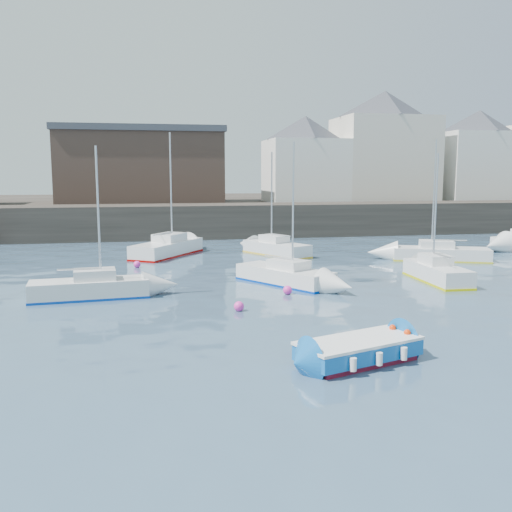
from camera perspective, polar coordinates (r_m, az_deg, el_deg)
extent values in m
plane|color=#2D4760|center=(19.04, 7.00, -9.61)|extent=(220.00, 220.00, 0.00)
cube|color=#28231E|center=(52.70, -4.78, 3.53)|extent=(90.00, 5.00, 3.00)
cube|color=#28231E|center=(70.58, -6.38, 4.63)|extent=(90.00, 32.00, 2.80)
cube|color=beige|center=(64.56, 12.62, 9.38)|extent=(10.00, 8.00, 9.00)
pyramid|color=#3A3D44|center=(64.96, 12.79, 14.59)|extent=(13.36, 13.36, 2.80)
cube|color=white|center=(69.23, 21.23, 8.32)|extent=(9.00, 7.00, 7.50)
pyramid|color=#3A3D44|center=(69.46, 21.45, 12.42)|extent=(11.88, 11.88, 2.45)
cube|color=white|center=(61.04, 4.91, 8.45)|extent=(8.00, 7.00, 6.50)
pyramid|color=#3A3D44|center=(61.22, 4.97, 12.64)|extent=(11.14, 11.14, 2.45)
cube|color=#3D2D26|center=(60.22, -11.43, 8.56)|extent=(16.00, 10.00, 7.00)
cube|color=#3A3D44|center=(60.37, -11.54, 12.17)|extent=(16.40, 10.40, 0.60)
cube|color=maroon|center=(18.26, 10.20, -10.18)|extent=(3.83, 2.55, 0.18)
cube|color=#0F5FB2|center=(18.16, 10.23, -9.19)|extent=(4.19, 2.84, 0.49)
cube|color=white|center=(18.08, 10.25, -8.32)|extent=(4.28, 2.89, 0.09)
cube|color=white|center=(18.14, 10.24, -8.95)|extent=(3.30, 2.11, 0.44)
cube|color=tan|center=(18.11, 10.25, -8.62)|extent=(0.64, 1.18, 0.07)
cylinder|color=white|center=(18.27, 5.92, -9.10)|extent=(0.20, 0.20, 0.39)
cylinder|color=white|center=(16.89, 9.69, -10.64)|extent=(0.20, 0.20, 0.39)
cylinder|color=white|center=(18.85, 8.38, -8.59)|extent=(0.20, 0.20, 0.39)
cylinder|color=white|center=(17.51, 12.23, -10.02)|extent=(0.20, 0.20, 0.39)
cylinder|color=white|center=(19.47, 10.69, -8.11)|extent=(0.20, 0.20, 0.39)
cylinder|color=white|center=(18.17, 14.57, -9.42)|extent=(0.20, 0.20, 0.39)
cube|color=silver|center=(27.90, -16.33, -3.20)|extent=(5.53, 2.24, 0.88)
cube|color=#073AA4|center=(27.98, -16.29, -3.96)|extent=(5.59, 2.26, 0.12)
cube|color=silver|center=(27.78, -15.83, -1.79)|extent=(2.00, 1.47, 0.49)
cylinder|color=silver|center=(27.44, -15.50, 4.11)|extent=(0.10, 0.10, 6.20)
cube|color=silver|center=(30.29, 2.86, -2.00)|extent=(4.60, 5.79, 0.86)
cube|color=#002FA1|center=(30.36, 2.86, -2.69)|extent=(4.65, 5.85, 0.11)
cube|color=silver|center=(29.99, 3.27, -0.82)|extent=(2.23, 2.42, 0.48)
cylinder|color=silver|center=(29.47, 3.72, 4.96)|extent=(0.10, 0.10, 6.56)
cube|color=silver|center=(32.38, 17.66, -1.65)|extent=(1.84, 5.25, 0.93)
cube|color=#D1CC06|center=(32.45, 17.63, -2.35)|extent=(1.86, 5.30, 0.12)
cube|color=silver|center=(32.50, 17.51, -0.31)|extent=(1.31, 1.86, 0.52)
cylinder|color=silver|center=(32.46, 17.52, 4.52)|extent=(0.10, 0.10, 5.97)
cube|color=silver|center=(40.37, 18.00, 0.18)|extent=(6.54, 4.13, 0.86)
cube|color=yellow|center=(40.42, 17.98, -0.34)|extent=(6.61, 4.17, 0.12)
cube|color=silver|center=(40.24, 17.60, 1.14)|extent=(2.58, 2.19, 0.48)
cylinder|color=silver|center=(39.95, 17.37, 5.93)|extent=(0.10, 0.10, 7.18)
cube|color=silver|center=(40.97, 2.06, 0.73)|extent=(4.19, 5.76, 0.91)
cube|color=yellow|center=(41.02, 2.06, 0.19)|extent=(4.23, 5.82, 0.12)
cube|color=silver|center=(41.09, 1.81, 1.75)|extent=(2.10, 2.35, 0.51)
cylinder|color=silver|center=(41.07, 1.58, 5.89)|extent=(0.10, 0.10, 6.41)
cube|color=silver|center=(41.13, -8.86, 0.73)|extent=(5.49, 6.75, 1.00)
cube|color=#920301|center=(41.18, -8.85, 0.13)|extent=(5.54, 6.82, 0.13)
cube|color=silver|center=(41.31, -8.65, 1.86)|extent=(2.63, 2.84, 0.56)
cylinder|color=silver|center=(41.36, -8.51, 6.83)|extent=(0.11, 0.11, 7.69)
sphere|color=#FF34B0|center=(24.47, -1.71, -5.51)|extent=(0.44, 0.44, 0.44)
sphere|color=#FF34B0|center=(27.81, 3.17, -3.83)|extent=(0.45, 0.45, 0.45)
sphere|color=#FF34B0|center=(36.34, -11.80, -1.13)|extent=(0.43, 0.43, 0.43)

